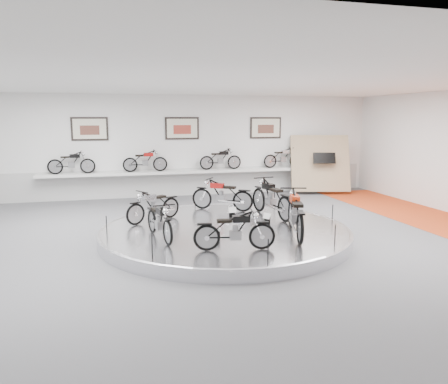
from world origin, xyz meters
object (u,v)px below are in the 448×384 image
object	(u,v)px
bike_a	(271,198)
bike_e	(235,230)
bike_c	(154,206)
bike_b	(222,195)
bike_d	(159,220)
display_platform	(225,233)
shelf	(184,172)
bike_f	(295,213)

from	to	relation	value
bike_a	bike_e	xyz separation A→B (m)	(-1.91, -2.86, -0.11)
bike_c	bike_b	bearing A→B (deg)	171.40
bike_d	bike_a	bearing A→B (deg)	103.72
bike_c	bike_a	bearing A→B (deg)	143.65
display_platform	bike_c	distance (m)	2.15
display_platform	shelf	xyz separation A→B (m)	(0.00, 6.40, 0.85)
bike_c	bike_d	bearing A→B (deg)	56.65
bike_e	bike_f	distance (m)	1.89
bike_b	bike_c	xyz separation A→B (m)	(-2.17, -0.94, -0.05)
bike_c	bike_d	xyz separation A→B (m)	(-0.04, -1.81, 0.00)
shelf	bike_f	bearing A→B (deg)	-79.32
shelf	bike_b	bearing A→B (deg)	-83.86
bike_c	bike_e	bearing A→B (deg)	82.35
shelf	bike_c	world-z (taller)	bike_c
display_platform	bike_f	size ratio (longest dim) A/B	3.39
bike_b	shelf	bearing A→B (deg)	-50.25
bike_d	bike_f	size ratio (longest dim) A/B	0.80
bike_c	bike_f	bearing A→B (deg)	111.16
shelf	bike_f	xyz separation A→B (m)	(1.43, -7.58, -0.15)
display_platform	bike_b	size ratio (longest dim) A/B	3.84
bike_a	bike_b	bearing A→B (deg)	34.74
display_platform	bike_e	xyz separation A→B (m)	(-0.30, -1.94, 0.59)
shelf	bike_e	xyz separation A→B (m)	(-0.30, -8.34, -0.26)
bike_c	bike_d	world-z (taller)	bike_d
bike_b	bike_f	bearing A→B (deg)	140.03
display_platform	bike_b	bearing A→B (deg)	77.62
display_platform	bike_d	size ratio (longest dim) A/B	4.23
bike_f	display_platform	bearing A→B (deg)	66.10
display_platform	shelf	distance (m)	6.46
display_platform	bike_b	xyz separation A→B (m)	(0.46, 2.11, 0.64)
shelf	bike_f	world-z (taller)	bike_f
bike_b	bike_c	bearing A→B (deg)	57.02
bike_b	bike_d	bearing A→B (deg)	84.80
bike_b	bike_f	world-z (taller)	bike_f
display_platform	bike_d	bearing A→B (deg)	-159.78
bike_a	bike_e	distance (m)	3.44
bike_b	bike_e	distance (m)	4.12
bike_a	bike_c	size ratio (longest dim) A/B	1.24
bike_d	bike_e	distance (m)	1.94
bike_e	bike_c	bearing A→B (deg)	123.87
bike_f	bike_e	bearing A→B (deg)	129.34
shelf	bike_a	size ratio (longest dim) A/B	5.90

